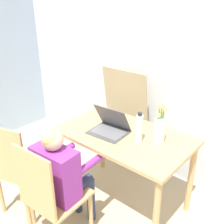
% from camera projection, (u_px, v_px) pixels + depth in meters
% --- Properties ---
extents(wall_back, '(6.40, 0.05, 2.50)m').
position_uv_depth(wall_back, '(179.00, 61.00, 2.46)').
color(wall_back, silver).
rests_on(wall_back, ground_plane).
extents(dining_table, '(1.14, 0.68, 0.73)m').
position_uv_depth(dining_table, '(124.00, 144.00, 2.27)').
color(dining_table, tan).
rests_on(dining_table, ground_plane).
extents(chair_occupied, '(0.42, 0.42, 0.91)m').
position_uv_depth(chair_occupied, '(51.00, 197.00, 1.93)').
color(chair_occupied, tan).
rests_on(chair_occupied, ground_plane).
extents(chair_spare, '(0.50, 0.50, 0.91)m').
position_uv_depth(chair_spare, '(19.00, 169.00, 2.24)').
color(chair_spare, tan).
rests_on(chair_spare, ground_plane).
extents(person_seated, '(0.38, 0.44, 0.99)m').
position_uv_depth(person_seated, '(61.00, 172.00, 1.96)').
color(person_seated, purple).
rests_on(person_seated, ground_plane).
extents(laptop, '(0.33, 0.28, 0.23)m').
position_uv_depth(laptop, '(110.00, 126.00, 2.25)').
color(laptop, '#4C4C51').
rests_on(laptop, dining_table).
extents(flower_vase, '(0.09, 0.09, 0.34)m').
position_uv_depth(flower_vase, '(160.00, 128.00, 2.04)').
color(flower_vase, silver).
rests_on(flower_vase, dining_table).
extents(water_bottle, '(0.06, 0.06, 0.26)m').
position_uv_depth(water_bottle, '(139.00, 128.00, 2.07)').
color(water_bottle, silver).
rests_on(water_bottle, dining_table).
extents(cardboard_panel, '(0.56, 0.17, 1.12)m').
position_uv_depth(cardboard_panel, '(126.00, 117.00, 2.94)').
color(cardboard_panel, tan).
rests_on(cardboard_panel, ground_plane).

